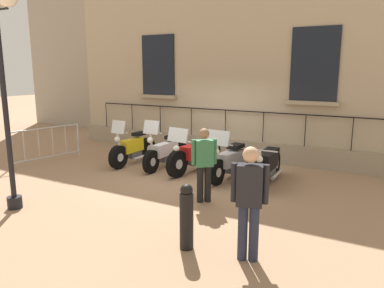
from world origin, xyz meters
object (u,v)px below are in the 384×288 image
motorcycle_black (267,165)px  crowd_barrier (46,143)px  motorcycle_silver (230,162)px  bollard (187,216)px  pedestrian_walking (249,198)px  motorcycle_yellow (133,149)px  motorcycle_red (195,155)px  motorcycle_white (166,152)px  pedestrian_standing (204,161)px

motorcycle_black → crowd_barrier: crowd_barrier is taller
motorcycle_silver → bollard: size_ratio=1.89×
pedestrian_walking → motorcycle_black: bearing=-166.0°
bollard → pedestrian_walking: bearing=97.8°
motorcycle_yellow → motorcycle_black: 3.99m
motorcycle_yellow → crowd_barrier: size_ratio=0.91×
motorcycle_yellow → bollard: (3.74, 3.97, 0.09)m
motorcycle_black → bollard: bollard is taller
motorcycle_red → crowd_barrier: size_ratio=1.04×
motorcycle_silver → motorcycle_black: motorcycle_silver is taller
motorcycle_white → motorcycle_silver: size_ratio=1.11×
motorcycle_yellow → pedestrian_standing: size_ratio=1.27×
motorcycle_black → pedestrian_standing: bearing=-20.8°
motorcycle_black → pedestrian_walking: size_ratio=1.16×
motorcycle_white → pedestrian_standing: 3.00m
motorcycle_black → pedestrian_standing: pedestrian_standing is taller
motorcycle_yellow → pedestrian_walking: size_ratio=1.18×
motorcycle_yellow → motorcycle_red: bearing=95.4°
motorcycle_white → pedestrian_walking: 5.45m
bollard → pedestrian_standing: size_ratio=0.67×
motorcycle_red → crowd_barrier: 4.53m
motorcycle_silver → bollard: 3.85m
motorcycle_white → bollard: motorcycle_white is taller
motorcycle_yellow → motorcycle_red: motorcycle_yellow is taller
motorcycle_yellow → pedestrian_standing: pedestrian_standing is taller
motorcycle_white → bollard: (3.92, 2.94, 0.08)m
motorcycle_yellow → pedestrian_standing: (1.78, 3.26, 0.43)m
motorcycle_red → pedestrian_walking: bearing=38.0°
motorcycle_red → bollard: motorcycle_red is taller
motorcycle_black → pedestrian_standing: size_ratio=1.26×
motorcycle_black → bollard: 3.88m
motorcycle_red → bollard: 4.41m
motorcycle_red → pedestrian_standing: size_ratio=1.45×
crowd_barrier → bollard: size_ratio=2.09×
motorcycle_red → motorcycle_silver: (0.19, 1.10, -0.01)m
motorcycle_black → crowd_barrier: bearing=-79.1°
motorcycle_red → pedestrian_standing: 2.39m
motorcycle_silver → motorcycle_red: bearing=-99.6°
crowd_barrier → pedestrian_standing: bearing=83.0°
pedestrian_standing → motorcycle_white: bearing=-131.4°
motorcycle_silver → motorcycle_black: (-0.14, 0.93, -0.01)m
pedestrian_walking → bollard: bearing=-82.2°
crowd_barrier → pedestrian_standing: pedestrian_standing is taller
motorcycle_yellow → motorcycle_white: (-0.18, 1.03, 0.01)m
motorcycle_white → motorcycle_silver: 2.04m
motorcycle_silver → bollard: bearing=13.8°
motorcycle_red → motorcycle_white: bearing=-89.7°
motorcycle_silver → pedestrian_standing: (1.78, 0.20, 0.42)m
motorcycle_silver → motorcycle_black: size_ratio=1.00×
bollard → pedestrian_standing: bearing=-159.8°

